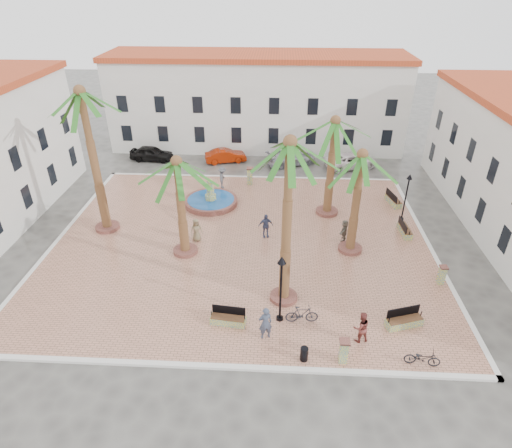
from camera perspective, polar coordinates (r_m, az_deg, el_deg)
The scene contains 35 objects.
ground at distance 30.09m, azimuth -1.90°, elevation -2.57°, with size 120.00×120.00×0.00m, color #56544F.
plaza at distance 30.05m, azimuth -1.91°, elevation -2.45°, with size 26.00×22.00×0.15m, color tan.
kerb_n at distance 39.69m, azimuth -0.59°, elevation 6.25°, with size 26.30×0.30×0.16m, color silver.
kerb_s at distance 21.74m, azimuth -4.42°, elevation -18.45°, with size 26.30×0.30×0.16m, color silver.
kerb_e at distance 31.79m, azimuth 22.17°, elevation -2.95°, with size 0.30×22.30×0.16m, color silver.
kerb_w at distance 33.66m, azimuth -24.55°, elevation -1.57°, with size 0.30×22.30×0.16m, color silver.
building_north at distance 46.62m, azimuth 0.10°, elevation 16.10°, with size 30.40×7.40×9.50m.
fountain at distance 34.92m, azimuth -6.03°, elevation 3.15°, with size 4.31×4.31×2.23m.
palm_nw at distance 29.98m, azimuth -22.08°, elevation 14.22°, with size 5.62×5.62×10.34m.
palm_sw at distance 26.54m, azimuth -10.40°, elevation 6.56°, with size 5.30×5.30×6.91m.
palm_s at distance 20.70m, azimuth 4.48°, elevation 8.40°, with size 5.14×5.14×9.82m.
palm_e at distance 26.97m, azimuth 13.80°, elevation 7.38°, with size 5.18×5.18×7.26m.
palm_ne at distance 31.40m, azimuth 10.40°, elevation 11.84°, with size 5.56×5.56×7.74m.
bench_s at distance 23.47m, azimuth -3.73°, elevation -12.56°, with size 1.97×0.79×1.01m.
bench_se at distance 24.59m, azimuth 19.13°, elevation -12.14°, with size 2.10×1.19×1.06m.
bench_e at distance 32.55m, azimuth 19.20°, elevation -0.77°, with size 0.70×1.94×1.01m.
bench_ne at distance 36.47m, azimuth 17.82°, elevation 3.00°, with size 1.05×2.07×1.05m.
lamppost_s at distance 22.03m, azimuth 3.38°, elevation -7.20°, with size 0.45×0.45×4.17m.
lamppost_e at distance 33.31m, azimuth 19.52°, elevation 4.37°, with size 0.41×0.41×3.77m.
bollard_se at distance 21.70m, azimuth 11.61°, elevation -16.22°, with size 0.50×0.50×1.37m.
bollard_n at distance 37.88m, azimuth -0.83°, elevation 6.46°, with size 0.57×0.57×1.56m.
bollard_e at distance 28.12m, azimuth 23.55°, elevation -6.21°, with size 0.48×0.48×1.25m.
litter_bin at distance 21.73m, azimuth 6.43°, elevation -16.84°, with size 0.39×0.39×0.76m, color black.
cyclist_a at distance 22.22m, azimuth 1.26°, elevation -13.06°, with size 0.71×0.47×1.95m, color #394155.
bicycle_a at distance 22.78m, azimuth 21.31°, elevation -16.30°, with size 0.59×1.69×0.89m, color black.
cyclist_b at distance 22.74m, azimuth 13.82°, elevation -13.21°, with size 0.87×0.68×1.80m, color brown.
bicycle_b at distance 23.46m, azimuth 6.14°, elevation -11.89°, with size 0.50×1.77×1.06m, color black.
pedestrian_fountain_a at distance 29.95m, azimuth -7.96°, elevation -0.80°, with size 0.83×0.54×1.70m, color #7A694A.
pedestrian_fountain_b at distance 30.07m, azimuth 1.29°, elevation -0.23°, with size 1.05×0.44×1.80m, color #3B4263.
pedestrian_north at distance 37.20m, azimuth -4.48°, elevation 6.17°, with size 1.25×0.72×1.94m, color #4F4F54.
pedestrian_east at distance 30.38m, azimuth 11.69°, elevation -0.82°, with size 1.46×0.46×1.57m, color #645C4F.
car_black at distance 44.72m, azimuth -13.76°, elevation 9.14°, with size 1.71×4.26×1.45m, color black.
car_red at distance 43.14m, azimuth -4.07°, elevation 9.07°, with size 1.41×4.04×1.33m, color #901E05.
car_silver at distance 42.60m, azimuth 4.74°, elevation 8.83°, with size 2.00×4.93×1.43m, color #B4B5BE.
car_white at distance 42.77m, azimuth 12.53°, elevation 8.26°, with size 2.33×5.06×1.40m, color white.
Camera 1 is at (2.35, -25.07, 16.48)m, focal length 30.00 mm.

